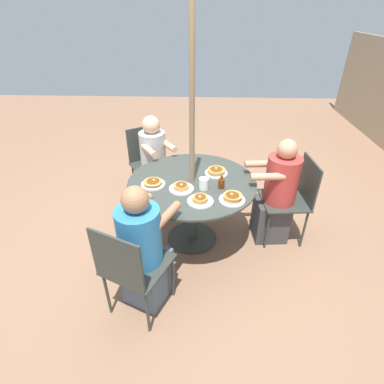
% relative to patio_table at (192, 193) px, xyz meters
% --- Properties ---
extents(ground_plane, '(12.00, 12.00, 0.00)m').
position_rel_patio_table_xyz_m(ground_plane, '(0.00, 0.00, -0.60)').
color(ground_plane, '#8C664C').
extents(patio_table, '(1.29, 1.29, 0.74)m').
position_rel_patio_table_xyz_m(patio_table, '(0.00, 0.00, 0.00)').
color(patio_table, '#383D38').
rests_on(patio_table, ground).
extents(umbrella_pole, '(0.05, 0.05, 2.35)m').
position_rel_patio_table_xyz_m(umbrella_pole, '(0.00, 0.00, 0.57)').
color(umbrella_pole, '#846B4C').
rests_on(umbrella_pole, ground).
extents(patio_chair_north, '(0.61, 0.61, 0.93)m').
position_rel_patio_table_xyz_m(patio_chair_north, '(0.97, -0.43, -0.06)').
color(patio_chair_north, '#333833').
rests_on(patio_chair_north, ground).
extents(diner_north, '(0.59, 0.51, 1.16)m').
position_rel_patio_table_xyz_m(diner_north, '(0.81, -0.36, -0.07)').
color(diner_north, slate).
rests_on(diner_north, ground).
extents(patio_chair_east, '(0.50, 0.50, 0.93)m').
position_rel_patio_table_xyz_m(patio_chair_east, '(-0.09, 1.06, -0.06)').
color(patio_chair_east, '#333833').
rests_on(patio_chair_east, ground).
extents(diner_east, '(0.37, 0.54, 1.16)m').
position_rel_patio_table_xyz_m(diner_east, '(-0.08, 0.88, -0.07)').
color(diner_east, '#3D3D42').
rests_on(diner_east, ground).
extents(patio_chair_south, '(0.64, 0.64, 0.93)m').
position_rel_patio_table_xyz_m(patio_chair_south, '(-0.88, -0.59, -0.06)').
color(patio_chair_south, '#333833').
rests_on(patio_chair_south, ground).
extents(diner_south, '(0.55, 0.51, 1.15)m').
position_rel_patio_table_xyz_m(diner_south, '(-0.73, -0.49, -0.06)').
color(diner_south, beige).
rests_on(diner_south, ground).
extents(pancake_plate_a, '(0.24, 0.24, 0.07)m').
position_rel_patio_table_xyz_m(pancake_plate_a, '(0.36, 0.09, 0.16)').
color(pancake_plate_a, white).
rests_on(pancake_plate_a, patio_table).
extents(pancake_plate_b, '(0.24, 0.24, 0.07)m').
position_rel_patio_table_xyz_m(pancake_plate_b, '(-0.16, 0.25, 0.16)').
color(pancake_plate_b, white).
rests_on(pancake_plate_b, patio_table).
extents(pancake_plate_c, '(0.24, 0.24, 0.06)m').
position_rel_patio_table_xyz_m(pancake_plate_c, '(0.16, -0.10, 0.16)').
color(pancake_plate_c, white).
rests_on(pancake_plate_c, patio_table).
extents(pancake_plate_d, '(0.24, 0.24, 0.06)m').
position_rel_patio_table_xyz_m(pancake_plate_d, '(0.09, -0.38, 0.16)').
color(pancake_plate_d, white).
rests_on(pancake_plate_d, patio_table).
extents(pancake_plate_e, '(0.24, 0.24, 0.07)m').
position_rel_patio_table_xyz_m(pancake_plate_e, '(0.33, 0.37, 0.16)').
color(pancake_plate_e, white).
rests_on(pancake_plate_e, patio_table).
extents(syrup_bottle, '(0.08, 0.06, 0.14)m').
position_rel_patio_table_xyz_m(syrup_bottle, '(0.12, 0.29, 0.19)').
color(syrup_bottle, '#602D0F').
rests_on(syrup_bottle, patio_table).
extents(coffee_cup, '(0.09, 0.09, 0.11)m').
position_rel_patio_table_xyz_m(coffee_cup, '(0.14, 0.12, 0.20)').
color(coffee_cup, white).
rests_on(coffee_cup, patio_table).
extents(drinking_glass_a, '(0.07, 0.07, 0.10)m').
position_rel_patio_table_xyz_m(drinking_glass_a, '(0.37, -0.43, 0.19)').
color(drinking_glass_a, silver).
rests_on(drinking_glass_a, patio_table).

